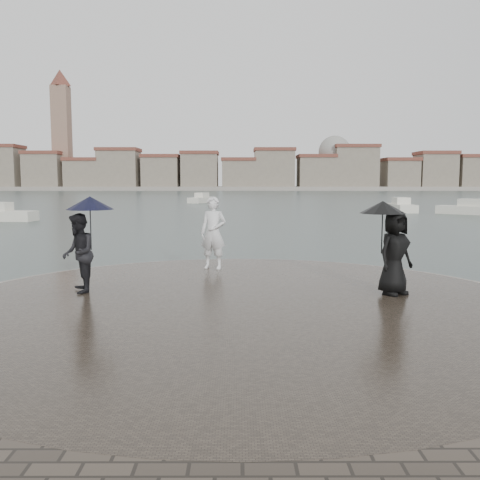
{
  "coord_description": "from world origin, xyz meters",
  "views": [
    {
      "loc": [
        -0.03,
        -6.71,
        2.71
      ],
      "look_at": [
        0.0,
        4.8,
        1.45
      ],
      "focal_mm": 40.0,
      "sensor_mm": 36.0,
      "label": 1
    }
  ],
  "objects": [
    {
      "name": "ground",
      "position": [
        0.0,
        0.0,
        0.0
      ],
      "size": [
        400.0,
        400.0,
        0.0
      ],
      "primitive_type": "plane",
      "color": "#2B3835",
      "rests_on": "ground"
    },
    {
      "name": "kerb_ring",
      "position": [
        0.0,
        3.5,
        0.16
      ],
      "size": [
        12.5,
        12.5,
        0.32
      ],
      "primitive_type": "cylinder",
      "color": "gray",
      "rests_on": "ground"
    },
    {
      "name": "quay_tip",
      "position": [
        0.0,
        3.5,
        0.18
      ],
      "size": [
        11.9,
        11.9,
        0.36
      ],
      "primitive_type": "cylinder",
      "color": "#2D261E",
      "rests_on": "ground"
    },
    {
      "name": "statue",
      "position": [
        -0.71,
        7.63,
        1.34
      ],
      "size": [
        0.81,
        0.65,
        1.95
      ],
      "primitive_type": "imported",
      "rotation": [
        0.0,
        0.0,
        -0.29
      ],
      "color": "white",
      "rests_on": "quay_tip"
    },
    {
      "name": "visitor_left",
      "position": [
        -3.36,
        4.51,
        1.46
      ],
      "size": [
        1.18,
        1.09,
        2.04
      ],
      "color": "black",
      "rests_on": "quay_tip"
    },
    {
      "name": "visitor_right",
      "position": [
        3.16,
        4.3,
        1.45
      ],
      "size": [
        1.24,
        1.05,
        1.95
      ],
      "color": "black",
      "rests_on": "quay_tip"
    },
    {
      "name": "far_skyline",
      "position": [
        -6.29,
        160.71,
        5.61
      ],
      "size": [
        260.0,
        20.0,
        37.0
      ],
      "color": "gray",
      "rests_on": "ground"
    },
    {
      "name": "boats",
      "position": [
        3.09,
        43.07,
        0.38
      ],
      "size": [
        41.59,
        36.44,
        1.5
      ],
      "color": "silver",
      "rests_on": "ground"
    }
  ]
}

